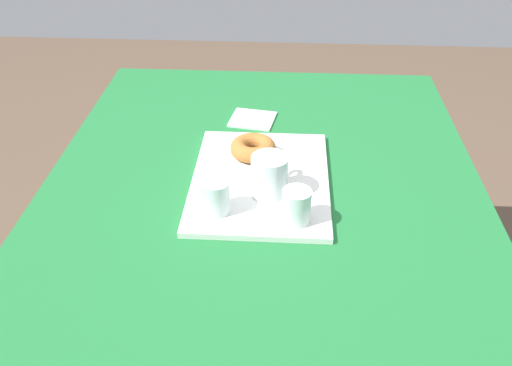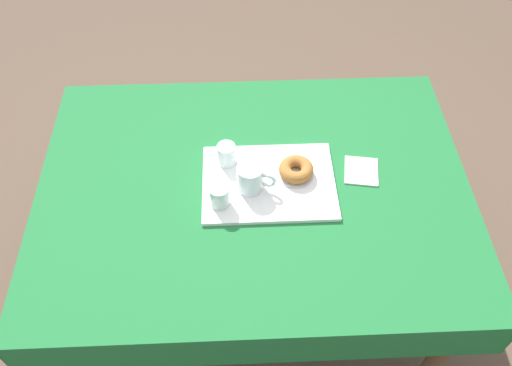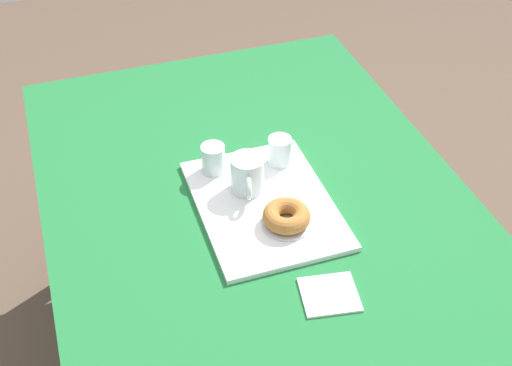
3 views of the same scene
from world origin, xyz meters
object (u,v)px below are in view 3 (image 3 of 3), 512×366
at_px(tea_mug_left, 247,175).
at_px(sugar_donut_left, 286,216).
at_px(dining_table, 256,219).
at_px(water_glass_far, 213,160).
at_px(paper_napkin, 329,295).
at_px(water_glass_near, 280,152).
at_px(donut_plate_left, 286,223).
at_px(serving_tray, 264,204).

xyz_separation_m(tea_mug_left, sugar_donut_left, (-0.15, -0.05, -0.02)).
relative_size(dining_table, water_glass_far, 18.47).
bearing_deg(tea_mug_left, water_glass_far, 31.07).
bearing_deg(water_glass_far, dining_table, -144.64).
height_order(water_glass_far, paper_napkin, water_glass_far).
bearing_deg(water_glass_near, donut_plate_left, 163.80).
bearing_deg(donut_plate_left, tea_mug_left, 17.51).
xyz_separation_m(serving_tray, sugar_donut_left, (-0.09, -0.02, 0.03)).
bearing_deg(water_glass_far, sugar_donut_left, -156.75).
bearing_deg(paper_napkin, water_glass_far, 14.64).
xyz_separation_m(serving_tray, water_glass_near, (0.14, -0.09, 0.04)).
distance_m(dining_table, water_glass_far, 0.19).
relative_size(tea_mug_left, sugar_donut_left, 1.10).
distance_m(donut_plate_left, sugar_donut_left, 0.02).
bearing_deg(water_glass_far, paper_napkin, -165.36).
distance_m(donut_plate_left, paper_napkin, 0.22).
height_order(donut_plate_left, sugar_donut_left, sugar_donut_left).
bearing_deg(sugar_donut_left, tea_mug_left, 17.51).
distance_m(water_glass_near, water_glass_far, 0.17).
bearing_deg(paper_napkin, dining_table, 7.14).
bearing_deg(paper_napkin, tea_mug_left, 9.67).
bearing_deg(water_glass_far, tea_mug_left, -148.93).
height_order(tea_mug_left, donut_plate_left, tea_mug_left).
height_order(water_glass_far, donut_plate_left, water_glass_far).
bearing_deg(sugar_donut_left, water_glass_near, -16.20).
relative_size(serving_tray, tea_mug_left, 3.45).
bearing_deg(serving_tray, dining_table, 6.98).
height_order(dining_table, sugar_donut_left, sugar_donut_left).
bearing_deg(serving_tray, paper_napkin, -172.83).
bearing_deg(sugar_donut_left, dining_table, 11.81).
xyz_separation_m(donut_plate_left, sugar_donut_left, (0.00, -0.00, 0.02)).
xyz_separation_m(water_glass_near, paper_napkin, (-0.45, 0.05, -0.05)).
relative_size(tea_mug_left, water_glass_far, 1.63).
relative_size(serving_tray, water_glass_far, 5.63).
bearing_deg(serving_tray, tea_mug_left, 22.00).
xyz_separation_m(water_glass_far, sugar_donut_left, (-0.25, -0.11, -0.01)).
bearing_deg(water_glass_near, dining_table, 132.36).
bearing_deg(tea_mug_left, dining_table, -120.42).
xyz_separation_m(serving_tray, tea_mug_left, (0.06, 0.02, 0.05)).
bearing_deg(water_glass_far, water_glass_near, -97.70).
height_order(water_glass_near, water_glass_far, same).
xyz_separation_m(tea_mug_left, water_glass_far, (0.10, 0.06, -0.01)).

